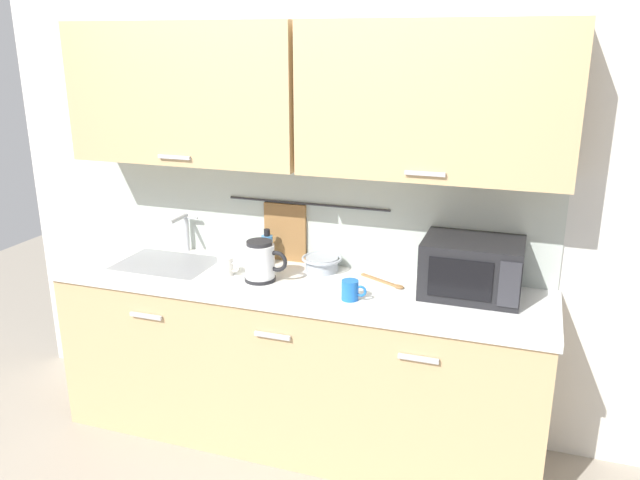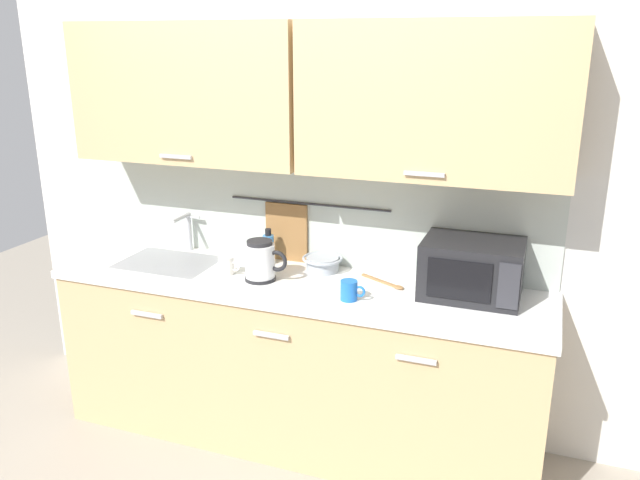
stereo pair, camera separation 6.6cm
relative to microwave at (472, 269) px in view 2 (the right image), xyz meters
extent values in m
plane|color=#9E9384|center=(-0.85, -0.41, -1.04)|extent=(8.00, 8.00, 0.00)
cube|color=tan|center=(-0.85, -0.11, -0.61)|extent=(2.50, 0.60, 0.86)
cube|color=#B7B7BC|center=(-1.54, -0.42, -0.30)|extent=(0.18, 0.02, 0.02)
cube|color=#B7B7BC|center=(-0.85, -0.42, -0.30)|extent=(0.18, 0.02, 0.02)
cube|color=#B7B7BC|center=(-0.16, -0.42, -0.30)|extent=(0.18, 0.02, 0.02)
cube|color=white|center=(-0.85, -0.11, -0.16)|extent=(2.53, 0.63, 0.04)
cube|color=#9EA0A5|center=(-1.61, -0.09, -0.18)|extent=(0.52, 0.38, 0.09)
cube|color=silver|center=(-0.85, 0.22, 0.21)|extent=(3.70, 0.06, 2.50)
cube|color=beige|center=(-0.85, 0.19, 0.14)|extent=(2.50, 0.01, 0.55)
cube|color=tan|center=(-1.48, 0.03, 0.77)|extent=(1.24, 0.33, 0.70)
cube|color=#B7B7BC|center=(-1.48, -0.15, 0.47)|extent=(0.18, 0.01, 0.02)
cube|color=tan|center=(-0.22, 0.03, 0.77)|extent=(1.24, 0.33, 0.70)
cube|color=#B7B7BC|center=(-0.22, -0.15, 0.47)|extent=(0.18, 0.01, 0.02)
cylinder|color=#333338|center=(-0.89, 0.17, 0.19)|extent=(0.90, 0.01, 0.01)
cube|color=olive|center=(-1.02, 0.17, 0.01)|extent=(0.24, 0.02, 0.34)
cylinder|color=#B2B5BA|center=(-1.61, 0.14, -0.03)|extent=(0.03, 0.03, 0.22)
cylinder|color=#B2B5BA|center=(-1.61, 0.06, 0.07)|extent=(0.02, 0.16, 0.02)
cube|color=#B2B5BA|center=(-1.57, 0.14, 0.06)|extent=(0.07, 0.02, 0.01)
cube|color=black|center=(0.00, 0.00, 0.00)|extent=(0.46, 0.34, 0.27)
cube|color=black|center=(-0.04, -0.17, 0.00)|extent=(0.29, 0.01, 0.18)
cube|color=#2D2D33|center=(0.18, -0.17, 0.00)|extent=(0.09, 0.01, 0.21)
cylinder|color=black|center=(-1.03, -0.16, -0.13)|extent=(0.16, 0.16, 0.02)
cylinder|color=white|center=(-1.03, -0.16, -0.03)|extent=(0.15, 0.15, 0.17)
cylinder|color=#262628|center=(-1.03, -0.16, 0.06)|extent=(0.13, 0.13, 0.02)
torus|color=black|center=(-0.93, -0.16, -0.02)|extent=(0.11, 0.02, 0.11)
cylinder|color=#3F8CD8|center=(-1.09, 0.08, -0.06)|extent=(0.06, 0.06, 0.16)
cylinder|color=black|center=(-1.09, 0.08, 0.04)|extent=(0.03, 0.03, 0.04)
cylinder|color=silver|center=(-1.23, -0.14, -0.09)|extent=(0.08, 0.08, 0.09)
torus|color=silver|center=(-1.17, -0.14, -0.09)|extent=(0.06, 0.01, 0.06)
cylinder|color=#A5ADB7|center=(-0.77, 0.08, -0.10)|extent=(0.17, 0.17, 0.07)
torus|color=#A5ADB7|center=(-0.77, 0.08, -0.07)|extent=(0.21, 0.21, 0.01)
cylinder|color=blue|center=(-0.53, -0.25, -0.09)|extent=(0.08, 0.08, 0.09)
torus|color=blue|center=(-0.47, -0.25, -0.09)|extent=(0.06, 0.01, 0.06)
cube|color=#9E7042|center=(-0.46, 0.03, -0.13)|extent=(0.20, 0.12, 0.01)
ellipsoid|color=#9E7042|center=(-0.34, -0.03, -0.13)|extent=(0.07, 0.06, 0.01)
camera|label=1|loc=(0.24, -2.90, 1.03)|focal=35.71mm
camera|label=2|loc=(0.30, -2.88, 1.03)|focal=35.71mm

